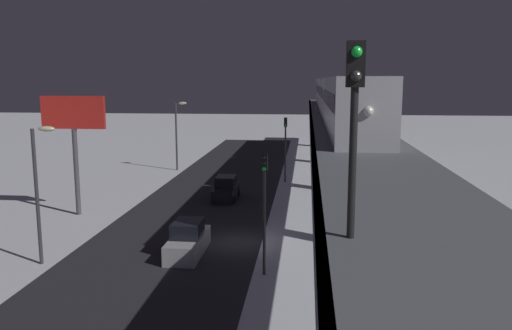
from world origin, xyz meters
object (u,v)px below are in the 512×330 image
object	(u,v)px
sedan_black	(226,190)
commercial_billboard	(74,124)
traffic_light_near	(264,196)
subway_train	(336,95)
sedan_silver	(188,241)
traffic_light_mid	(285,140)
rail_signal	(354,106)

from	to	relation	value
sedan_black	commercial_billboard	xyz separation A→B (m)	(10.27, 6.21, 6.04)
traffic_light_near	subway_train	bearing A→B (deg)	-100.74
sedan_silver	commercial_billboard	distance (m)	14.32
traffic_light_near	traffic_light_mid	world-z (taller)	same
sedan_black	commercial_billboard	distance (m)	13.44
sedan_silver	traffic_light_mid	distance (m)	22.81
sedan_black	traffic_light_mid	distance (m)	9.82
subway_train	sedan_black	size ratio (longest dim) A/B	11.98
sedan_black	commercial_billboard	size ratio (longest dim) A/B	0.52
sedan_black	traffic_light_mid	world-z (taller)	traffic_light_mid
commercial_billboard	sedan_black	bearing A→B (deg)	-148.87
rail_signal	traffic_light_mid	world-z (taller)	rail_signal
traffic_light_near	traffic_light_mid	distance (m)	24.84
rail_signal	traffic_light_near	xyz separation A→B (m)	(3.05, -15.05, -5.35)
subway_train	traffic_light_mid	world-z (taller)	subway_train
subway_train	sedan_black	distance (m)	14.95
sedan_silver	commercial_billboard	world-z (taller)	commercial_billboard
traffic_light_near	traffic_light_mid	bearing A→B (deg)	-90.00
subway_train	sedan_silver	size ratio (longest dim) A/B	11.78
subway_train	commercial_billboard	distance (m)	24.71
subway_train	traffic_light_mid	distance (m)	6.55
commercial_billboard	traffic_light_mid	bearing A→B (deg)	-136.68
rail_signal	sedan_black	world-z (taller)	rail_signal
sedan_black	traffic_light_near	distance (m)	17.89
traffic_light_near	commercial_billboard	distance (m)	18.60
subway_train	traffic_light_mid	xyz separation A→B (m)	(4.82, 0.56, -4.40)
sedan_silver	sedan_black	bearing A→B (deg)	90.00
sedan_silver	commercial_billboard	bearing A→B (deg)	142.30
rail_signal	sedan_silver	bearing A→B (deg)	-66.49
commercial_billboard	rail_signal	bearing A→B (deg)	124.98
subway_train	traffic_light_near	world-z (taller)	subway_train
traffic_light_mid	commercial_billboard	bearing A→B (deg)	43.32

